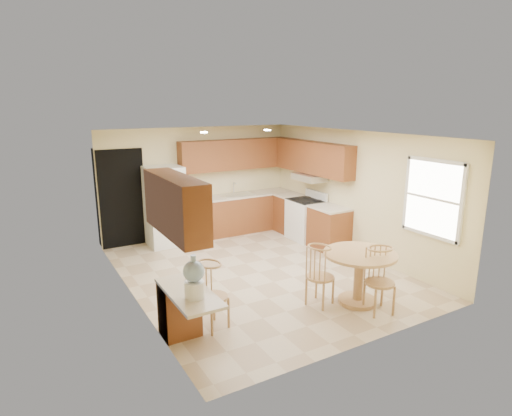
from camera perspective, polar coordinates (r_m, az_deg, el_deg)
floor at (r=7.93m, az=0.40°, el=-8.56°), size 5.50×5.50×0.00m
ceiling at (r=7.35m, az=0.43°, el=9.76°), size 4.50×5.50×0.02m
wall_back at (r=9.96m, az=-7.63°, el=3.47°), size 4.50×0.02×2.50m
wall_front at (r=5.45m, az=15.29°, el=-5.66°), size 4.50×0.02×2.50m
wall_left at (r=6.73m, az=-16.36°, el=-2.02°), size 0.02×5.50×2.50m
wall_right at (r=8.87m, az=13.06°, el=1.95°), size 0.02×5.50×2.50m
doorway at (r=9.47m, az=-17.37°, el=1.19°), size 0.90×0.02×2.10m
base_cab_back at (r=10.23m, az=-2.31°, el=-0.82°), size 2.75×0.60×0.87m
counter_back at (r=10.13m, az=-2.34°, el=1.68°), size 2.75×0.63×0.04m
base_cab_right_a at (r=10.28m, az=4.55°, el=-0.78°), size 0.60×0.59×0.87m
counter_right_a at (r=10.17m, az=4.60°, el=1.70°), size 0.63×0.59×0.04m
base_cab_right_b at (r=9.16m, az=9.71°, el=-2.77°), size 0.60×0.80×0.87m
counter_right_b at (r=9.04m, az=9.82°, el=-0.00°), size 0.63×0.80×0.04m
upper_cab_back at (r=10.09m, az=-2.75°, el=7.15°), size 2.75×0.33×0.70m
upper_cab_right at (r=9.58m, az=7.58°, el=6.69°), size 0.33×2.42×0.70m
upper_cab_left at (r=5.13m, az=-10.68°, el=0.38°), size 0.33×1.40×0.70m
sink at (r=10.11m, az=-2.46°, el=1.78°), size 0.78×0.44×0.01m
range_hood at (r=9.56m, az=7.21°, el=4.09°), size 0.50×0.76×0.14m
desk_pedestal at (r=5.92m, az=-10.17°, el=-13.13°), size 0.48×0.42×0.72m
desk_top at (r=5.43m, az=-8.94°, el=-11.10°), size 0.50×1.20×0.04m
window at (r=7.59m, az=22.54°, el=1.20°), size 0.06×1.12×1.30m
can_light_a at (r=8.20m, az=-6.96°, el=9.98°), size 0.14×0.14×0.02m
can_light_b at (r=8.84m, az=1.54°, el=10.35°), size 0.14×0.14×0.02m
refrigerator at (r=9.40m, az=-12.09°, el=0.24°), size 0.76×0.74×1.72m
stove at (r=9.73m, az=6.68°, el=-1.47°), size 0.65×0.76×1.09m
dining_table at (r=6.79m, az=13.58°, el=-8.06°), size 1.11×1.11×0.82m
chair_table_a at (r=6.54m, az=9.08°, el=-8.32°), size 0.42×0.54×0.94m
chair_table_b at (r=6.49m, az=16.85°, el=-8.74°), size 0.43×0.46×0.98m
chair_desk at (r=5.83m, az=-5.46°, el=-10.97°), size 0.42×0.55×0.95m
water_crock at (r=5.16m, az=-8.26°, el=-9.28°), size 0.26×0.26×0.53m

